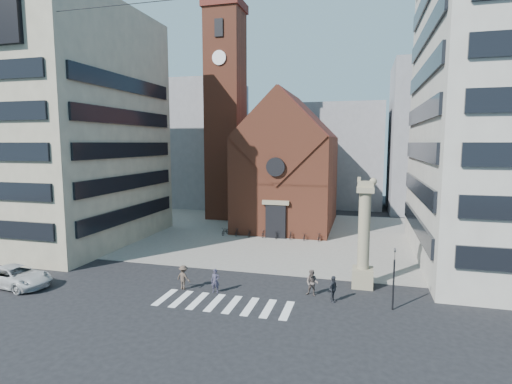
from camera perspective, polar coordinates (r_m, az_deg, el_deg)
ground at (r=32.10m, az=-3.77°, el=-13.52°), size 120.00×120.00×0.00m
piazza at (r=49.71m, az=3.33°, el=-6.04°), size 46.00×30.00×0.05m
zebra_crossing at (r=29.30m, az=-4.67°, el=-15.59°), size 10.20×3.20×0.01m
church at (r=54.45m, az=4.69°, el=3.56°), size 12.00×16.65×18.00m
campanile at (r=59.95m, az=-4.34°, el=11.30°), size 5.50×5.50×31.20m
building_left at (r=51.18m, az=-26.55°, el=8.25°), size 18.00×20.00×26.00m
bg_block_left at (r=74.62m, az=-8.53°, el=6.76°), size 16.00×14.00×22.00m
bg_block_mid at (r=73.56m, az=12.14°, el=5.12°), size 14.00×12.00×18.00m
bg_block_right at (r=71.49m, az=25.09°, el=6.97°), size 16.00×14.00×24.00m
lion_column at (r=32.39m, az=15.14°, el=-7.16°), size 1.63×1.60×8.68m
traffic_light at (r=28.95m, az=19.08°, el=-11.43°), size 0.13×0.16×4.30m
white_car at (r=37.24m, az=-31.06°, el=-10.29°), size 6.18×3.41×1.64m
pedestrian_0 at (r=31.01m, az=-5.83°, el=-12.51°), size 0.70×0.49×1.82m
pedestrian_1 at (r=30.52m, az=8.01°, el=-12.73°), size 1.07×0.90×1.96m
pedestrian_2 at (r=29.68m, az=10.94°, el=-13.44°), size 0.83×1.21×1.90m
pedestrian_3 at (r=32.00m, az=-10.31°, el=-11.90°), size 1.37×1.01×1.89m
scooter_0 at (r=49.35m, az=-4.40°, el=-5.58°), size 0.83×1.77×0.90m
scooter_1 at (r=48.82m, az=-2.57°, el=-5.65°), size 0.70×1.71×1.00m
scooter_2 at (r=48.37m, az=-0.70°, el=-5.82°), size 0.83×1.77×0.90m
scooter_3 at (r=47.95m, az=1.20°, el=-5.88°), size 0.70×1.71×1.00m
scooter_4 at (r=47.61m, az=3.14°, el=-6.04°), size 0.83×1.77×0.90m
scooter_5 at (r=47.29m, az=5.11°, el=-6.09°), size 0.70×1.71×1.00m
scooter_6 at (r=47.06m, az=7.09°, el=-6.24°), size 0.83×1.77×0.90m
scooter_7 at (r=46.86m, az=9.10°, el=-6.27°), size 0.70×1.71×1.00m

